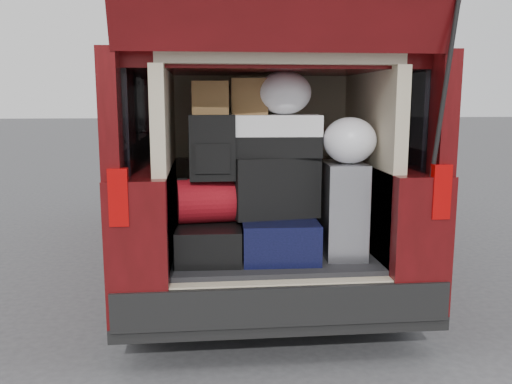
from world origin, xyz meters
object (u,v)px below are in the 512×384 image
(red_duffel, at_px, (212,200))
(backpack, at_px, (212,148))
(black_soft_case, at_px, (274,186))
(navy_hardshell, at_px, (278,236))
(black_hardshell, at_px, (209,241))
(silver_roller, at_px, (343,209))
(twotone_duffel, at_px, (274,136))

(red_duffel, height_order, backpack, backpack)
(black_soft_case, bearing_deg, navy_hardshell, -82.01)
(black_hardshell, bearing_deg, black_soft_case, 12.24)
(navy_hardshell, distance_m, silver_roller, 0.44)
(black_hardshell, distance_m, navy_hardshell, 0.43)
(black_hardshell, xyz_separation_m, backpack, (0.03, -0.00, 0.57))
(black_hardshell, bearing_deg, silver_roller, 0.30)
(red_duffel, bearing_deg, twotone_duffel, -1.86)
(black_hardshell, height_order, navy_hardshell, navy_hardshell)
(black_soft_case, bearing_deg, black_hardshell, -178.00)
(navy_hardshell, height_order, black_soft_case, black_soft_case)
(navy_hardshell, distance_m, twotone_duffel, 0.63)
(silver_roller, bearing_deg, black_soft_case, 169.87)
(black_hardshell, bearing_deg, red_duffel, 71.13)
(navy_hardshell, distance_m, backpack, 0.69)
(silver_roller, distance_m, red_duffel, 0.82)
(black_hardshell, xyz_separation_m, red_duffel, (0.02, 0.05, 0.24))
(silver_roller, xyz_separation_m, twotone_duffel, (-0.42, 0.10, 0.45))
(navy_hardshell, bearing_deg, silver_roller, -1.93)
(red_duffel, relative_size, backpack, 1.08)
(black_hardshell, relative_size, backpack, 1.37)
(black_hardshell, height_order, red_duffel, red_duffel)
(black_soft_case, relative_size, backpack, 1.34)
(black_hardshell, xyz_separation_m, black_soft_case, (0.41, 0.07, 0.32))
(navy_hardshell, xyz_separation_m, silver_roller, (0.40, -0.03, 0.17))
(black_hardshell, xyz_separation_m, silver_roller, (0.83, -0.03, 0.19))
(backpack, bearing_deg, black_soft_case, 10.93)
(red_duffel, xyz_separation_m, backpack, (0.01, -0.05, 0.33))
(navy_hardshell, relative_size, silver_roller, 0.95)
(silver_roller, bearing_deg, black_hardshell, -178.77)
(silver_roller, distance_m, backpack, 0.89)
(silver_roller, bearing_deg, backpack, -178.59)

